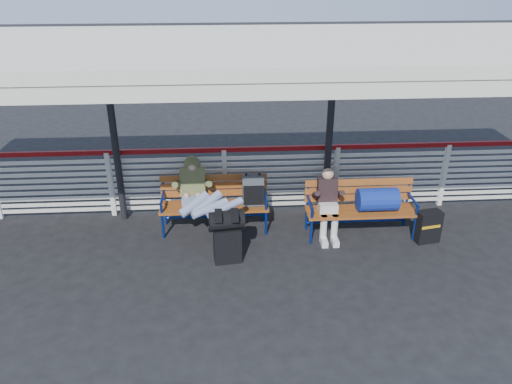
{
  "coord_description": "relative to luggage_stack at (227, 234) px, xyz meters",
  "views": [
    {
      "loc": [
        0.02,
        -6.21,
        4.25
      ],
      "look_at": [
        0.5,
        1.0,
        0.8
      ],
      "focal_mm": 35.0,
      "sensor_mm": 36.0,
      "label": 1
    }
  ],
  "objects": [
    {
      "name": "fence",
      "position": [
        -0.02,
        1.63,
        0.2
      ],
      "size": [
        12.08,
        0.08,
        1.24
      ],
      "color": "silver",
      "rests_on": "ground"
    },
    {
      "name": "companion_person",
      "position": [
        1.65,
        0.66,
        0.14
      ],
      "size": [
        0.32,
        0.66,
        1.15
      ],
      "color": "beige",
      "rests_on": "ground"
    },
    {
      "name": "canopy",
      "position": [
        -0.02,
        0.6,
        2.58
      ],
      "size": [
        12.6,
        3.6,
        3.16
      ],
      "color": "silver",
      "rests_on": "ground"
    },
    {
      "name": "traveler_man",
      "position": [
        -0.35,
        0.69,
        0.25
      ],
      "size": [
        0.94,
        1.64,
        0.77
      ],
      "color": "#8E9CBF",
      "rests_on": "ground"
    },
    {
      "name": "luggage_stack",
      "position": [
        0.0,
        0.0,
        0.0
      ],
      "size": [
        0.54,
        0.35,
        0.84
      ],
      "rotation": [
        0.0,
        0.0,
        0.13
      ],
      "color": "black",
      "rests_on": "ground"
    },
    {
      "name": "bench_right",
      "position": [
        2.35,
        0.66,
        0.15
      ],
      "size": [
        1.8,
        0.56,
        0.92
      ],
      "color": "#995D1D",
      "rests_on": "ground"
    },
    {
      "name": "bench_left",
      "position": [
        0.04,
        1.03,
        0.15
      ],
      "size": [
        1.8,
        0.56,
        0.96
      ],
      "color": "#995D1D",
      "rests_on": "ground"
    },
    {
      "name": "suitcase_side",
      "position": [
        3.25,
        0.36,
        -0.19
      ],
      "size": [
        0.42,
        0.3,
        0.54
      ],
      "rotation": [
        0.0,
        0.0,
        0.2
      ],
      "color": "black",
      "rests_on": "ground"
    },
    {
      "name": "ground",
      "position": [
        -0.02,
        -0.27,
        -0.46
      ],
      "size": [
        60.0,
        60.0,
        0.0
      ],
      "primitive_type": "plane",
      "color": "black",
      "rests_on": "ground"
    }
  ]
}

